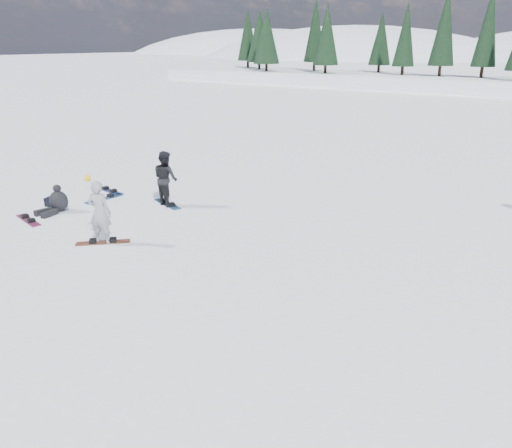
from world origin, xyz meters
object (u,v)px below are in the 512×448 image
at_px(snowboarder_woman, 100,212).
at_px(snowboarder_man, 166,178).
at_px(gear_bag, 52,202).
at_px(snowboard_loose_c, 110,191).
at_px(seated_rider, 57,202).
at_px(snowboard_loose_a, 104,199).
at_px(snowboard_loose_b, 28,220).

height_order(snowboarder_woman, snowboarder_man, snowboarder_woman).
distance_m(gear_bag, snowboard_loose_c, 2.36).
relative_size(seated_rider, snowboard_loose_c, 0.73).
bearing_deg(snowboard_loose_a, snowboard_loose_c, 43.61).
xyz_separation_m(snowboarder_woman, snowboarder_man, (-1.02, 3.65, 0.03)).
height_order(gear_bag, snowboard_loose_b, gear_bag).
bearing_deg(snowboard_loose_b, gear_bag, 129.45).
bearing_deg(snowboard_loose_b, snowboarder_man, 69.37).
height_order(snowboarder_woman, seated_rider, snowboarder_woman).
relative_size(snowboard_loose_c, snowboard_loose_b, 1.00).
xyz_separation_m(seated_rider, snowboard_loose_c, (-0.53, 2.61, -0.34)).
bearing_deg(seated_rider, snowboard_loose_c, 101.51).
distance_m(snowboard_loose_c, snowboard_loose_b, 3.75).
bearing_deg(snowboard_loose_a, snowboarder_woman, -125.50).
bearing_deg(snowboard_loose_a, seated_rider, -179.83).
bearing_deg(seated_rider, snowboarder_man, 47.30).
height_order(snowboarder_man, gear_bag, snowboarder_man).
distance_m(snowboarder_woman, gear_bag, 4.43).
relative_size(snowboarder_man, gear_bag, 4.24).
xyz_separation_m(snowboarder_woman, gear_bag, (-4.18, 1.24, -0.78)).
xyz_separation_m(snowboarder_woman, snowboard_loose_c, (-4.02, 3.59, -0.91)).
distance_m(seated_rider, gear_bag, 0.77).
bearing_deg(snowboard_loose_c, seated_rider, -70.36).
bearing_deg(gear_bag, snowboard_loose_c, 85.94).
bearing_deg(snowboard_loose_a, snowboarder_man, -65.51).
xyz_separation_m(snowboarder_woman, snowboard_loose_b, (-3.49, -0.13, -0.91)).
relative_size(seated_rider, snowboard_loose_a, 0.73).
distance_m(seated_rider, snowboard_loose_c, 2.68).
bearing_deg(snowboarder_woman, gear_bag, -37.44).
relative_size(snowboarder_woman, snowboard_loose_b, 1.32).
relative_size(snowboarder_man, snowboard_loose_c, 1.27).
xyz_separation_m(snowboarder_man, seated_rider, (-2.46, -2.67, -0.60)).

